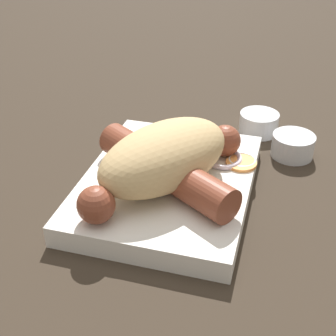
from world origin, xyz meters
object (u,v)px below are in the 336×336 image
(bread_roll, at_px, (164,156))
(sausage, at_px, (167,169))
(food_tray, at_px, (168,185))
(condiment_cup_far, at_px, (259,124))
(condiment_cup_near, at_px, (293,147))

(bread_roll, distance_m, sausage, 0.01)
(food_tray, relative_size, sausage, 1.22)
(sausage, relative_size, condiment_cup_far, 3.60)
(sausage, xyz_separation_m, condiment_cup_near, (0.13, -0.12, -0.03))
(condiment_cup_far, bearing_deg, sausage, 157.69)
(food_tray, relative_size, condiment_cup_far, 4.39)
(sausage, distance_m, condiment_cup_far, 0.20)
(food_tray, relative_size, bread_roll, 1.29)
(food_tray, bearing_deg, condiment_cup_far, -24.88)
(condiment_cup_near, height_order, condiment_cup_far, same)
(bread_roll, xyz_separation_m, condiment_cup_far, (0.18, -0.08, -0.04))
(bread_roll, height_order, condiment_cup_far, bread_roll)
(bread_roll, xyz_separation_m, sausage, (-0.00, -0.00, -0.01))
(bread_roll, distance_m, condiment_cup_far, 0.20)
(food_tray, distance_m, sausage, 0.03)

